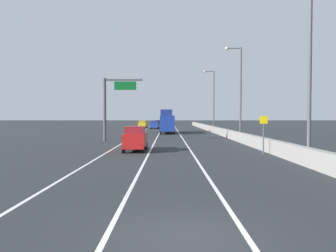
% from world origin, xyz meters
% --- Properties ---
extents(ground_plane, '(320.00, 320.00, 0.00)m').
position_xyz_m(ground_plane, '(0.00, 64.00, 0.00)').
color(ground_plane, '#26282B').
extents(lane_stripe_left, '(0.16, 130.00, 0.00)m').
position_xyz_m(lane_stripe_left, '(-5.50, 55.00, 0.00)').
color(lane_stripe_left, silver).
rests_on(lane_stripe_left, ground_plane).
extents(lane_stripe_center, '(0.16, 130.00, 0.00)m').
position_xyz_m(lane_stripe_center, '(-2.00, 55.00, 0.00)').
color(lane_stripe_center, silver).
rests_on(lane_stripe_center, ground_plane).
extents(lane_stripe_right, '(0.16, 130.00, 0.00)m').
position_xyz_m(lane_stripe_right, '(1.50, 55.00, 0.00)').
color(lane_stripe_right, silver).
rests_on(lane_stripe_right, ground_plane).
extents(jersey_barrier_right, '(0.60, 120.00, 1.10)m').
position_xyz_m(jersey_barrier_right, '(7.94, 40.00, 0.55)').
color(jersey_barrier_right, gray).
rests_on(jersey_barrier_right, ground_plane).
extents(overhead_sign_gantry, '(4.68, 0.36, 7.50)m').
position_xyz_m(overhead_sign_gantry, '(-7.26, 30.53, 4.73)').
color(overhead_sign_gantry, '#47474C').
rests_on(overhead_sign_gantry, ground_plane).
extents(speed_advisory_sign, '(0.60, 0.11, 3.00)m').
position_xyz_m(speed_advisory_sign, '(7.04, 17.35, 1.76)').
color(speed_advisory_sign, '#4C4C51').
rests_on(speed_advisory_sign, ground_plane).
extents(lamp_post_right_near, '(2.14, 0.44, 11.93)m').
position_xyz_m(lamp_post_right_near, '(8.23, 12.44, 6.74)').
color(lamp_post_right_near, '#4C4C51').
rests_on(lamp_post_right_near, ground_plane).
extents(lamp_post_right_second, '(2.14, 0.44, 11.93)m').
position_xyz_m(lamp_post_right_second, '(8.70, 33.85, 6.74)').
color(lamp_post_right_second, '#4C4C51').
rests_on(lamp_post_right_second, ground_plane).
extents(lamp_post_right_third, '(2.14, 0.44, 11.93)m').
position_xyz_m(lamp_post_right_third, '(8.25, 55.26, 6.74)').
color(lamp_post_right_third, '#4C4C51').
rests_on(lamp_post_right_third, ground_plane).
extents(car_black_0, '(2.06, 4.25, 1.90)m').
position_xyz_m(car_black_0, '(-3.27, 82.30, 0.95)').
color(car_black_0, black).
rests_on(car_black_0, ground_plane).
extents(car_blue_1, '(1.89, 4.16, 1.99)m').
position_xyz_m(car_blue_1, '(-3.62, 68.47, 0.99)').
color(car_blue_1, '#1E389E').
rests_on(car_blue_1, ground_plane).
extents(car_red_2, '(1.83, 4.26, 2.14)m').
position_xyz_m(car_red_2, '(-3.26, 19.72, 1.06)').
color(car_red_2, red).
rests_on(car_red_2, ground_plane).
extents(car_yellow_3, '(2.07, 4.51, 1.92)m').
position_xyz_m(car_yellow_3, '(-6.79, 72.98, 0.96)').
color(car_yellow_3, gold).
rests_on(car_yellow_3, ground_plane).
extents(box_truck, '(2.73, 9.59, 4.20)m').
position_xyz_m(box_truck, '(-0.71, 49.19, 1.92)').
color(box_truck, navy).
rests_on(box_truck, ground_plane).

